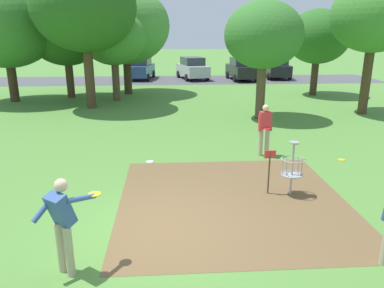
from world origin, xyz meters
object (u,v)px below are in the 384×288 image
Objects in this scene: tree_near_right at (125,26)px; parked_car_leftmost at (140,68)px; frisbee_by_tee at (342,160)px; tree_far_right at (113,38)px; tree_far_left at (375,16)px; parked_car_rightmost at (276,67)px; player_foreground_watching at (265,127)px; player_waiting_left at (63,221)px; parked_car_center_right at (242,69)px; tree_mid_center at (318,37)px; tree_far_center at (264,35)px; tree_mid_left at (84,7)px; parked_car_center_left at (192,68)px; tree_mid_right at (5,24)px; tree_near_left at (66,34)px; frisbee_mid_grass at (150,162)px; disc_golf_basket at (290,166)px.

tree_near_right is 8.35m from parked_car_leftmost.
tree_far_right is (-8.53, 11.29, 3.59)m from frisbee_by_tee.
tree_far_left is at bearing -19.70° from tree_far_right.
parked_car_leftmost is at bearing 179.63° from parked_car_rightmost.
player_foreground_watching is 7.68m from player_waiting_left.
parked_car_center_right is at bearing 36.66° from tree_near_right.
tree_mid_center is 8.06m from tree_far_center.
tree_mid_left is 1.63× the size of parked_car_center_left.
tree_mid_right reaches higher than frisbee_by_tee.
parked_car_center_right is at bearing 47.23° from tree_mid_left.
tree_near_right is at bearing -92.18° from parked_car_leftmost.
tree_near_left is at bearing -150.45° from parked_car_rightmost.
parked_car_rightmost reaches higher than frisbee_by_tee.
frisbee_mid_grass is at bearing -173.72° from player_foreground_watching.
parked_car_center_right is (9.24, 8.94, -2.68)m from tree_far_right.
tree_mid_left is at bearing -132.77° from parked_car_center_right.
tree_far_right is 1.15× the size of parked_car_center_left.
tree_far_left is 5.50m from tree_far_center.
tree_mid_left is 13.05m from parked_car_leftmost.
parked_car_leftmost is 8.57m from parked_car_center_right.
frisbee_by_tee is 0.05× the size of parked_car_center_right.
parked_car_center_left is 4.15m from parked_car_center_right.
disc_golf_basket is 0.32× the size of parked_car_leftmost.
tree_mid_left is 1.10× the size of tree_mid_right.
player_waiting_left is 7.96× the size of frisbee_by_tee.
tree_mid_right is at bearing 126.89° from frisbee_mid_grass.
tree_mid_right is (-4.85, 2.23, -0.79)m from tree_mid_left.
tree_mid_right is at bearing -158.26° from tree_near_left.
player_waiting_left is 0.40× the size of parked_car_rightmost.
tree_mid_center is 0.79× the size of tree_mid_right.
tree_mid_left reaches higher than tree_far_right.
parked_car_leftmost is (-11.97, 14.59, -3.71)m from tree_far_left.
tree_mid_left is 1.39× the size of tree_mid_center.
tree_far_right is 13.13m from parked_car_center_right.
tree_near_left reaches higher than frisbee_by_tee.
disc_golf_basket is at bearing -92.83° from player_foreground_watching.
tree_near_right reaches higher than tree_far_center.
tree_near_left is 17.97m from parked_car_rightmost.
parked_car_rightmost is at bearing 1.39° from parked_car_center_left.
tree_near_left is 4.11m from tree_mid_left.
tree_mid_center reaches higher than parked_car_center_left.
player_waiting_left is at bearing -129.55° from player_foreground_watching.
tree_mid_center reaches higher than player_waiting_left.
tree_mid_left reaches higher than tree_mid_center.
tree_mid_right reaches higher than tree_far_center.
parked_car_center_right is (8.50, -1.10, 0.00)m from parked_car_leftmost.
parked_car_center_right reaches higher than frisbee_by_tee.
parked_car_center_right reaches higher than player_waiting_left.
parked_car_leftmost is at bearing 67.31° from tree_near_left.
parked_car_center_right is 3.40m from parked_car_rightmost.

